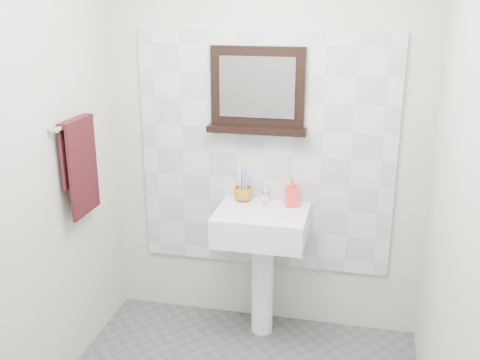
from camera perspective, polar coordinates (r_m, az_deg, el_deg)
name	(u,v)px	position (r m, az deg, el deg)	size (l,w,h in m)	color
back_wall	(265,138)	(3.49, 2.57, 4.26)	(2.00, 0.01, 2.50)	beige
front_wall	(113,339)	(1.53, -12.76, -15.47)	(2.00, 0.01, 2.50)	beige
left_wall	(17,181)	(2.87, -21.71, -0.12)	(0.01, 2.20, 2.50)	beige
right_wall	(462,215)	(2.42, 21.63, -3.36)	(0.01, 2.20, 2.50)	beige
splashback	(265,154)	(3.50, 2.51, 2.63)	(1.60, 0.02, 1.50)	silver
pedestal_sink	(262,238)	(3.46, 2.22, -5.92)	(0.55, 0.44, 0.96)	white
toothbrush_cup	(243,194)	(3.52, 0.31, -1.43)	(0.11, 0.11, 0.09)	#B17414
toothbrushes	(243,182)	(3.50, 0.35, -0.21)	(0.05, 0.04, 0.21)	white
soap_dispenser	(292,192)	(3.44, 5.32, -1.23)	(0.08, 0.08, 0.18)	#FF1E42
framed_mirror	(258,92)	(3.40, 1.80, 8.88)	(0.61, 0.11, 0.52)	black
towel_bar	(75,122)	(3.20, -16.41, 5.67)	(0.07, 0.40, 0.03)	silver
hand_towel	(80,159)	(3.25, -15.98, 2.04)	(0.06, 0.30, 0.55)	black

